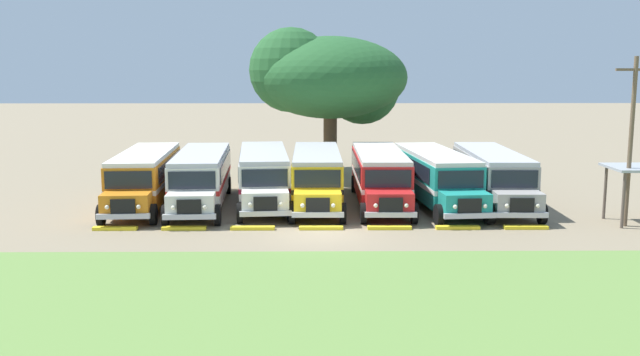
{
  "coord_description": "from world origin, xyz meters",
  "views": [
    {
      "loc": [
        -0.38,
        -30.02,
        7.34
      ],
      "look_at": [
        0.0,
        5.6,
        1.6
      ],
      "focal_mm": 39.05,
      "sensor_mm": 36.0,
      "label": 1
    }
  ],
  "objects_px": {
    "parked_bus_slot_4": "(380,175)",
    "utility_pole": "(631,137)",
    "parked_bus_slot_0": "(145,176)",
    "broad_shade_tree": "(328,77)",
    "parked_bus_slot_1": "(201,176)",
    "parked_bus_slot_2": "(264,174)",
    "parked_bus_slot_5": "(436,175)",
    "parked_bus_slot_6": "(493,175)",
    "parked_bus_slot_3": "(317,175)"
  },
  "relations": [
    {
      "from": "parked_bus_slot_0",
      "to": "parked_bus_slot_1",
      "type": "distance_m",
      "value": 3.02
    },
    {
      "from": "parked_bus_slot_4",
      "to": "parked_bus_slot_5",
      "type": "bearing_deg",
      "value": 84.95
    },
    {
      "from": "parked_bus_slot_0",
      "to": "broad_shade_tree",
      "type": "height_order",
      "value": "broad_shade_tree"
    },
    {
      "from": "parked_bus_slot_4",
      "to": "broad_shade_tree",
      "type": "xyz_separation_m",
      "value": [
        -2.56,
        10.46,
        5.01
      ]
    },
    {
      "from": "parked_bus_slot_0",
      "to": "parked_bus_slot_4",
      "type": "relative_size",
      "value": 1.01
    },
    {
      "from": "parked_bus_slot_2",
      "to": "parked_bus_slot_5",
      "type": "relative_size",
      "value": 1.0
    },
    {
      "from": "parked_bus_slot_0",
      "to": "parked_bus_slot_5",
      "type": "bearing_deg",
      "value": 86.41
    },
    {
      "from": "parked_bus_slot_4",
      "to": "broad_shade_tree",
      "type": "distance_m",
      "value": 11.87
    },
    {
      "from": "parked_bus_slot_2",
      "to": "parked_bus_slot_3",
      "type": "bearing_deg",
      "value": 79.85
    },
    {
      "from": "parked_bus_slot_4",
      "to": "utility_pole",
      "type": "height_order",
      "value": "utility_pole"
    },
    {
      "from": "parked_bus_slot_1",
      "to": "utility_pole",
      "type": "bearing_deg",
      "value": 72.52
    },
    {
      "from": "parked_bus_slot_6",
      "to": "utility_pole",
      "type": "distance_m",
      "value": 7.67
    },
    {
      "from": "parked_bus_slot_4",
      "to": "parked_bus_slot_6",
      "type": "relative_size",
      "value": 1.0
    },
    {
      "from": "parked_bus_slot_5",
      "to": "broad_shade_tree",
      "type": "distance_m",
      "value": 13.08
    },
    {
      "from": "parked_bus_slot_3",
      "to": "parked_bus_slot_4",
      "type": "height_order",
      "value": "same"
    },
    {
      "from": "parked_bus_slot_1",
      "to": "parked_bus_slot_3",
      "type": "distance_m",
      "value": 6.15
    },
    {
      "from": "parked_bus_slot_3",
      "to": "utility_pole",
      "type": "distance_m",
      "value": 15.54
    },
    {
      "from": "parked_bus_slot_0",
      "to": "parked_bus_slot_4",
      "type": "height_order",
      "value": "same"
    },
    {
      "from": "parked_bus_slot_1",
      "to": "parked_bus_slot_0",
      "type": "bearing_deg",
      "value": -95.72
    },
    {
      "from": "broad_shade_tree",
      "to": "parked_bus_slot_1",
      "type": "bearing_deg",
      "value": -122.82
    },
    {
      "from": "utility_pole",
      "to": "parked_bus_slot_3",
      "type": "bearing_deg",
      "value": 158.91
    },
    {
      "from": "parked_bus_slot_1",
      "to": "parked_bus_slot_4",
      "type": "xyz_separation_m",
      "value": [
        9.53,
        0.36,
        0.0
      ]
    },
    {
      "from": "parked_bus_slot_1",
      "to": "parked_bus_slot_3",
      "type": "height_order",
      "value": "same"
    },
    {
      "from": "parked_bus_slot_3",
      "to": "utility_pole",
      "type": "bearing_deg",
      "value": 68.74
    },
    {
      "from": "parked_bus_slot_5",
      "to": "parked_bus_slot_6",
      "type": "relative_size",
      "value": 1.01
    },
    {
      "from": "parked_bus_slot_0",
      "to": "parked_bus_slot_4",
      "type": "bearing_deg",
      "value": 87.65
    },
    {
      "from": "parked_bus_slot_0",
      "to": "broad_shade_tree",
      "type": "relative_size",
      "value": 1.04
    },
    {
      "from": "broad_shade_tree",
      "to": "parked_bus_slot_3",
      "type": "bearing_deg",
      "value": -94.59
    },
    {
      "from": "parked_bus_slot_1",
      "to": "utility_pole",
      "type": "xyz_separation_m",
      "value": [
        20.44,
        -5.13,
        2.57
      ]
    },
    {
      "from": "parked_bus_slot_1",
      "to": "parked_bus_slot_5",
      "type": "xyz_separation_m",
      "value": [
        12.51,
        0.08,
        0.0
      ]
    },
    {
      "from": "parked_bus_slot_1",
      "to": "parked_bus_slot_2",
      "type": "relative_size",
      "value": 1.0
    },
    {
      "from": "parked_bus_slot_1",
      "to": "parked_bus_slot_6",
      "type": "xyz_separation_m",
      "value": [
        15.58,
        0.22,
        0.0
      ]
    },
    {
      "from": "parked_bus_slot_3",
      "to": "broad_shade_tree",
      "type": "distance_m",
      "value": 11.6
    },
    {
      "from": "broad_shade_tree",
      "to": "utility_pole",
      "type": "bearing_deg",
      "value": -49.83
    },
    {
      "from": "parked_bus_slot_1",
      "to": "parked_bus_slot_5",
      "type": "distance_m",
      "value": 12.51
    },
    {
      "from": "parked_bus_slot_2",
      "to": "parked_bus_slot_5",
      "type": "distance_m",
      "value": 9.26
    },
    {
      "from": "parked_bus_slot_3",
      "to": "broad_shade_tree",
      "type": "bearing_deg",
      "value": 175.24
    },
    {
      "from": "parked_bus_slot_1",
      "to": "parked_bus_slot_3",
      "type": "bearing_deg",
      "value": 90.19
    },
    {
      "from": "parked_bus_slot_0",
      "to": "broad_shade_tree",
      "type": "bearing_deg",
      "value": 133.53
    },
    {
      "from": "parked_bus_slot_0",
      "to": "utility_pole",
      "type": "xyz_separation_m",
      "value": [
        23.45,
        -5.25,
        2.57
      ]
    },
    {
      "from": "parked_bus_slot_0",
      "to": "utility_pole",
      "type": "distance_m",
      "value": 24.17
    },
    {
      "from": "parked_bus_slot_3",
      "to": "parked_bus_slot_6",
      "type": "distance_m",
      "value": 9.45
    },
    {
      "from": "parked_bus_slot_4",
      "to": "broad_shade_tree",
      "type": "height_order",
      "value": "broad_shade_tree"
    },
    {
      "from": "broad_shade_tree",
      "to": "utility_pole",
      "type": "distance_m",
      "value": 21.01
    },
    {
      "from": "parked_bus_slot_1",
      "to": "parked_bus_slot_5",
      "type": "bearing_deg",
      "value": 86.96
    },
    {
      "from": "parked_bus_slot_6",
      "to": "parked_bus_slot_1",
      "type": "bearing_deg",
      "value": -88.16
    },
    {
      "from": "parked_bus_slot_3",
      "to": "utility_pole",
      "type": "relative_size",
      "value": 1.39
    },
    {
      "from": "parked_bus_slot_5",
      "to": "broad_shade_tree",
      "type": "bearing_deg",
      "value": -158.3
    },
    {
      "from": "parked_bus_slot_3",
      "to": "utility_pole",
      "type": "xyz_separation_m",
      "value": [
        14.3,
        -5.51,
        2.57
      ]
    },
    {
      "from": "broad_shade_tree",
      "to": "utility_pole",
      "type": "relative_size",
      "value": 1.35
    }
  ]
}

